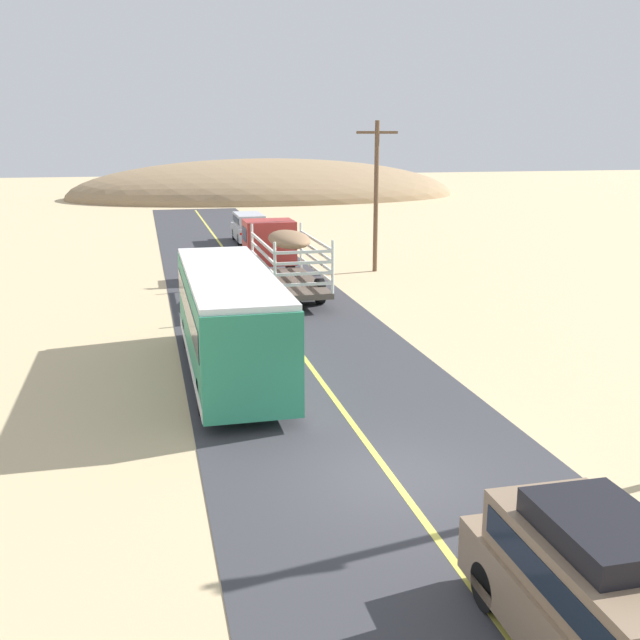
# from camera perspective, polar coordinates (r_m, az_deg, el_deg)

# --- Properties ---
(ground_plane) EXTENTS (240.00, 240.00, 0.00)m
(ground_plane) POSITION_cam_1_polar(r_m,az_deg,el_deg) (16.58, 5.43, -11.83)
(ground_plane) COLOR #CCB284
(road_surface) EXTENTS (8.00, 120.00, 0.02)m
(road_surface) POSITION_cam_1_polar(r_m,az_deg,el_deg) (16.57, 5.43, -11.80)
(road_surface) COLOR #38383D
(road_surface) RESTS_ON ground
(road_centre_line) EXTENTS (0.16, 117.60, 0.00)m
(road_centre_line) POSITION_cam_1_polar(r_m,az_deg,el_deg) (16.57, 5.44, -11.76)
(road_centre_line) COLOR #D8CC4C
(road_centre_line) RESTS_ON road_surface
(suv_near) EXTENTS (1.90, 4.62, 2.29)m
(suv_near) POSITION_cam_1_polar(r_m,az_deg,el_deg) (11.44, 20.34, -18.98)
(suv_near) COLOR #8C7259
(suv_near) RESTS_ON road_surface
(livestock_truck) EXTENTS (2.53, 9.70, 3.02)m
(livestock_truck) POSITION_cam_1_polar(r_m,az_deg,el_deg) (36.29, -3.35, 5.46)
(livestock_truck) COLOR #B2332D
(livestock_truck) RESTS_ON road_surface
(bus) EXTENTS (2.54, 10.00, 3.21)m
(bus) POSITION_cam_1_polar(r_m,az_deg,el_deg) (22.75, -6.93, 0.05)
(bus) COLOR #2D8C66
(bus) RESTS_ON road_surface
(car_far) EXTENTS (1.90, 4.62, 1.93)m
(car_far) POSITION_cam_1_polar(r_m,az_deg,el_deg) (51.07, -5.45, 7.14)
(car_far) COLOR silver
(car_far) RESTS_ON road_surface
(power_pole_mid) EXTENTS (2.20, 0.24, 7.86)m
(power_pole_mid) POSITION_cam_1_polar(r_m,az_deg,el_deg) (39.83, 4.31, 9.73)
(power_pole_mid) COLOR brown
(power_pole_mid) RESTS_ON ground
(distant_hill) EXTENTS (45.26, 25.47, 8.72)m
(distant_hill) POSITION_cam_1_polar(r_m,az_deg,el_deg) (88.82, -4.17, 9.40)
(distant_hill) COLOR #997C5A
(distant_hill) RESTS_ON ground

